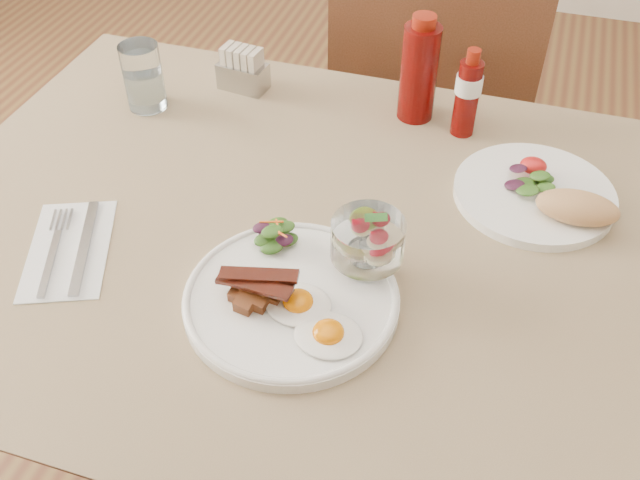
% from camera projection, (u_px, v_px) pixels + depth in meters
% --- Properties ---
extents(table, '(1.33, 0.88, 0.75)m').
position_uv_depth(table, '(356.00, 282.00, 1.08)').
color(table, brown).
rests_on(table, ground).
extents(chair_far, '(0.42, 0.42, 0.93)m').
position_uv_depth(chair_far, '(431.00, 123.00, 1.63)').
color(chair_far, brown).
rests_on(chair_far, ground).
extents(main_plate, '(0.28, 0.28, 0.02)m').
position_uv_depth(main_plate, '(291.00, 300.00, 0.92)').
color(main_plate, white).
rests_on(main_plate, table).
extents(fried_eggs, '(0.14, 0.11, 0.02)m').
position_uv_depth(fried_eggs, '(313.00, 318.00, 0.88)').
color(fried_eggs, white).
rests_on(fried_eggs, main_plate).
extents(bacon_potato_pile, '(0.11, 0.06, 0.04)m').
position_uv_depth(bacon_potato_pile, '(255.00, 290.00, 0.89)').
color(bacon_potato_pile, brown).
rests_on(bacon_potato_pile, main_plate).
extents(side_salad, '(0.07, 0.06, 0.03)m').
position_uv_depth(side_salad, '(275.00, 236.00, 0.97)').
color(side_salad, '#204612').
rests_on(side_salad, main_plate).
extents(fruit_cup, '(0.10, 0.10, 0.10)m').
position_uv_depth(fruit_cup, '(368.00, 240.00, 0.91)').
color(fruit_cup, white).
rests_on(fruit_cup, main_plate).
extents(second_plate, '(0.24, 0.24, 0.06)m').
position_uv_depth(second_plate, '(544.00, 196.00, 1.06)').
color(second_plate, white).
rests_on(second_plate, table).
extents(ketchup_bottle, '(0.08, 0.08, 0.19)m').
position_uv_depth(ketchup_bottle, '(419.00, 71.00, 1.19)').
color(ketchup_bottle, '#520604').
rests_on(ketchup_bottle, table).
extents(hot_sauce_bottle, '(0.04, 0.04, 0.15)m').
position_uv_depth(hot_sauce_bottle, '(467.00, 94.00, 1.16)').
color(hot_sauce_bottle, '#520604').
rests_on(hot_sauce_bottle, table).
extents(sugar_caddy, '(0.09, 0.06, 0.08)m').
position_uv_depth(sugar_caddy, '(243.00, 71.00, 1.29)').
color(sugar_caddy, '#ABABAF').
rests_on(sugar_caddy, table).
extents(water_glass, '(0.07, 0.07, 0.12)m').
position_uv_depth(water_glass, '(144.00, 80.00, 1.23)').
color(water_glass, white).
rests_on(water_glass, table).
extents(napkin_cutlery, '(0.18, 0.23, 0.01)m').
position_uv_depth(napkin_cutlery, '(70.00, 249.00, 1.00)').
color(napkin_cutlery, white).
rests_on(napkin_cutlery, table).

